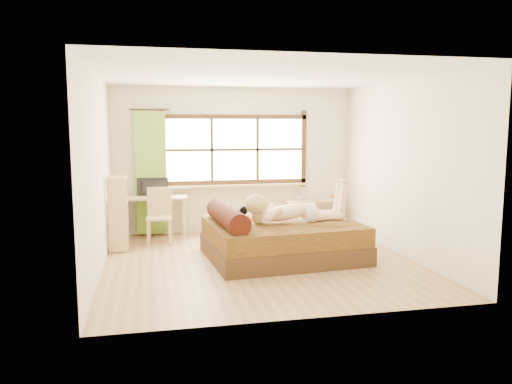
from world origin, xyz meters
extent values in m
plane|color=#9E754C|center=(0.00, 0.00, 0.00)|extent=(4.50, 4.50, 0.00)
plane|color=white|center=(0.00, 0.00, 2.70)|extent=(4.50, 4.50, 0.00)
plane|color=silver|center=(0.00, 2.25, 1.35)|extent=(4.50, 0.00, 4.50)
plane|color=silver|center=(0.00, -2.25, 1.35)|extent=(4.50, 0.00, 4.50)
plane|color=silver|center=(-2.25, 0.00, 1.35)|extent=(0.00, 4.50, 4.50)
plane|color=silver|center=(2.25, 0.00, 1.35)|extent=(0.00, 4.50, 4.50)
cube|color=#FFEDBF|center=(0.00, 2.25, 1.55)|extent=(2.60, 0.01, 1.30)
cube|color=tan|center=(0.00, 2.17, 0.88)|extent=(2.80, 0.16, 0.04)
cube|color=olive|center=(-1.55, 2.13, 1.15)|extent=(0.55, 0.10, 2.20)
cube|color=#351C10|center=(0.38, 0.16, 0.14)|extent=(2.35, 1.95, 0.28)
cube|color=#311F0B|center=(0.38, 0.16, 0.41)|extent=(2.31, 1.91, 0.28)
cylinder|color=black|center=(-0.48, 0.08, 0.69)|extent=(0.44, 1.52, 0.31)
cube|color=tan|center=(-1.53, 1.95, 0.73)|extent=(1.24, 0.64, 0.04)
cube|color=tan|center=(-2.10, 1.77, 0.36)|extent=(0.05, 0.05, 0.72)
cube|color=tan|center=(-1.00, 1.69, 0.36)|extent=(0.05, 0.05, 0.72)
cube|color=tan|center=(-2.06, 2.21, 0.36)|extent=(0.05, 0.05, 0.72)
cube|color=tan|center=(-0.96, 2.13, 0.36)|extent=(0.05, 0.05, 0.72)
imported|color=black|center=(-1.53, 2.00, 0.91)|extent=(0.56, 0.11, 0.32)
cube|color=tan|center=(-1.43, 1.50, 0.44)|extent=(0.45, 0.45, 0.04)
cube|color=tan|center=(-1.42, 1.69, 0.70)|extent=(0.42, 0.07, 0.48)
cube|color=tan|center=(-1.62, 1.33, 0.21)|extent=(0.04, 0.04, 0.42)
cube|color=tan|center=(-1.26, 1.31, 0.21)|extent=(0.04, 0.04, 0.42)
cube|color=tan|center=(-1.60, 1.69, 0.21)|extent=(0.04, 0.04, 0.42)
cube|color=tan|center=(-1.24, 1.67, 0.21)|extent=(0.04, 0.04, 0.42)
cube|color=tan|center=(1.52, 2.07, 0.56)|extent=(1.18, 0.41, 0.04)
cube|color=tan|center=(1.52, 2.07, 0.27)|extent=(1.18, 0.41, 0.03)
cylinder|color=maroon|center=(1.01, 1.90, 0.29)|extent=(0.03, 0.03, 0.58)
cylinder|color=maroon|center=(2.06, 2.01, 0.29)|extent=(0.03, 0.03, 0.58)
cylinder|color=maroon|center=(0.98, 2.13, 0.29)|extent=(0.03, 0.03, 0.58)
cylinder|color=maroon|center=(2.04, 2.24, 0.29)|extent=(0.03, 0.03, 0.58)
cube|color=#CB7F32|center=(1.95, 2.11, 0.62)|extent=(0.11, 0.11, 0.08)
imported|color=gray|center=(1.22, 2.07, 0.62)|extent=(0.13, 0.13, 0.09)
imported|color=gray|center=(1.72, 2.07, 0.59)|extent=(0.19, 0.24, 0.02)
cube|color=tan|center=(-2.08, 1.23, 0.05)|extent=(0.29, 0.49, 0.03)
cube|color=tan|center=(-2.08, 1.23, 0.42)|extent=(0.29, 0.49, 0.03)
cube|color=tan|center=(-2.08, 1.23, 0.79)|extent=(0.29, 0.49, 0.03)
cube|color=tan|center=(-2.08, 1.23, 1.16)|extent=(0.29, 0.49, 0.03)
cube|color=tan|center=(-2.08, 0.98, 0.60)|extent=(0.29, 0.03, 1.19)
cube|color=tan|center=(-2.08, 1.47, 0.60)|extent=(0.29, 0.03, 1.19)
camera|label=1|loc=(-1.54, -7.00, 1.99)|focal=35.00mm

